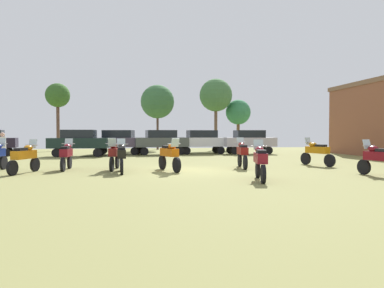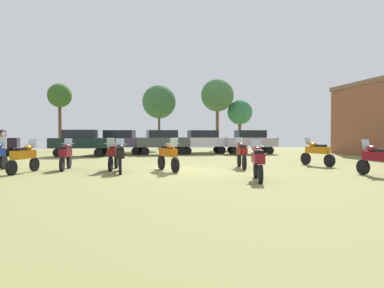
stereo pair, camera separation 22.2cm
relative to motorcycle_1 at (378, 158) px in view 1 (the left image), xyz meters
name	(u,v)px [view 1 (the left image)]	position (x,y,z in m)	size (l,w,h in m)	color
ground_plane	(186,171)	(-7.21, 3.48, -0.73)	(44.00, 52.00, 0.02)	olive
motorcycle_1	(378,158)	(0.00, 0.00, 0.00)	(0.68, 2.09, 1.47)	black
motorcycle_2	(25,157)	(-14.18, 3.60, 0.00)	(0.86, 2.15, 1.46)	black
motorcycle_3	(260,161)	(-5.07, -0.37, 0.01)	(0.75, 2.14, 1.48)	black
motorcycle_4	(114,154)	(-10.44, 4.35, 0.02)	(0.63, 2.23, 1.51)	black
motorcycle_5	(66,155)	(-12.66, 4.76, 0.00)	(0.62, 2.10, 1.47)	black
motorcycle_8	(169,155)	(-7.96, 3.45, 0.03)	(0.87, 2.20, 1.51)	black
motorcycle_9	(317,152)	(0.06, 4.78, 0.02)	(0.87, 2.23, 1.50)	black
motorcycle_12	(242,153)	(-4.24, 4.25, 0.03)	(0.66, 2.24, 1.51)	black
motorcycle_13	(121,156)	(-10.09, 3.20, 0.01)	(0.62, 2.24, 1.49)	black
car_1	(79,141)	(-13.48, 14.97, 0.45)	(4.43, 2.13, 2.00)	black
car_2	(202,140)	(-3.73, 16.74, 0.45)	(4.38, 2.01, 2.00)	black
car_3	(249,140)	(0.19, 15.97, 0.45)	(4.33, 1.87, 2.00)	black
car_4	(161,140)	(-7.22, 16.34, 0.45)	(4.45, 2.20, 2.00)	black
car_6	(119,140)	(-10.64, 17.01, 0.45)	(4.58, 2.64, 2.00)	black
person_1	(3,146)	(-16.52, 8.06, 0.32)	(0.43, 0.43, 1.77)	#32273D
tree_1	(216,96)	(-0.74, 23.93, 5.04)	(3.46, 3.46, 7.53)	brown
tree_3	(58,96)	(-16.81, 24.59, 4.73)	(2.39, 2.39, 6.75)	brown
tree_4	(238,113)	(1.90, 24.48, 3.30)	(2.70, 2.70, 5.41)	brown
tree_5	(158,102)	(-6.79, 25.54, 4.42)	(3.60, 3.60, 6.96)	#4E3831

